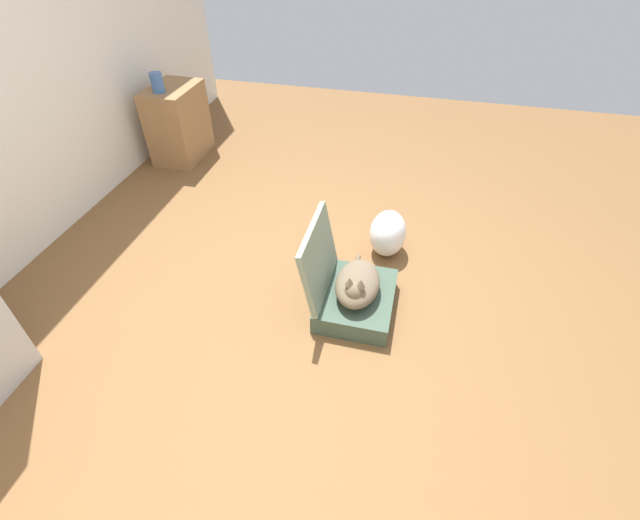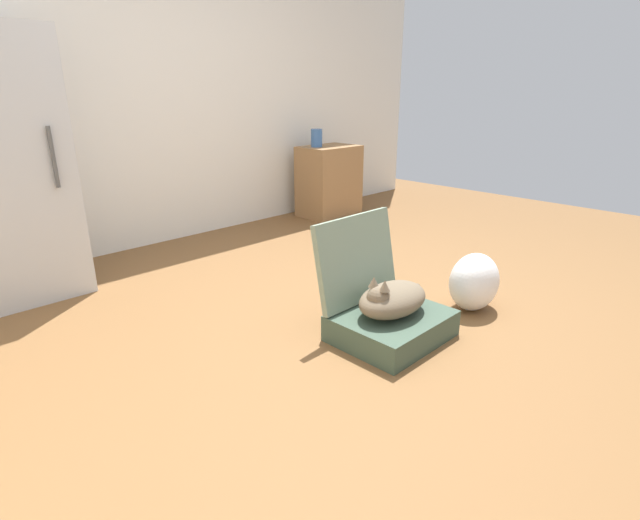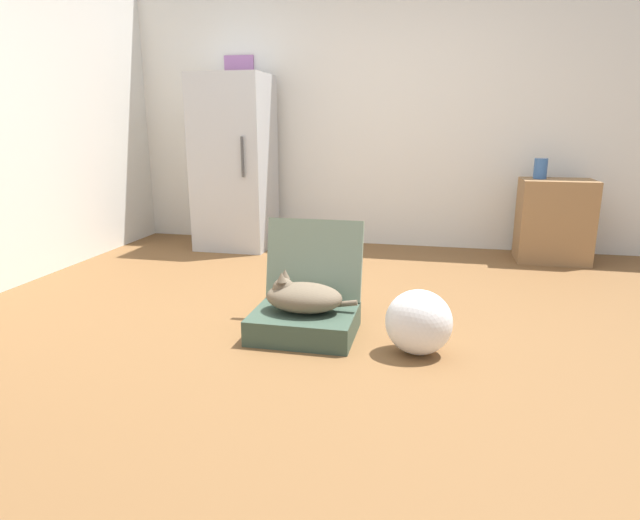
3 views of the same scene
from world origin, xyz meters
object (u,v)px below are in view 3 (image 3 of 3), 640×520
Objects in this scene: refrigerator at (235,163)px; vase_tall at (540,169)px; plastic_bag_white at (419,322)px; side_table at (554,221)px; cat at (302,297)px; suitcase_base at (304,323)px.

refrigerator is 2.73m from vase_tall.
plastic_bag_white is 2.47m from side_table.
side_table is at bearing 1.00° from refrigerator.
vase_tall reaches higher than side_table.
cat is at bearing -60.18° from refrigerator.
refrigerator is at bearing -178.33° from vase_tall.
vase_tall is (2.73, 0.08, -0.01)m from refrigerator.
suitcase_base is 0.66m from plastic_bag_white.
side_table is at bearing 64.67° from plastic_bag_white.
refrigerator is at bearing 130.04° from plastic_bag_white.
plastic_bag_white is at bearing -115.33° from side_table.
suitcase_base is 2.71m from side_table.
vase_tall reaches higher than suitcase_base.
vase_tall is (-0.15, 0.03, 0.44)m from side_table.
suitcase_base is 1.13× the size of cat.
cat is 0.72× the size of side_table.
refrigerator is 2.27× the size of side_table.
cat is at bearing 177.85° from suitcase_base.
side_table reaches higher than plastic_bag_white.
vase_tall is (1.55, 2.13, 0.57)m from cat.
suitcase_base is at bearing -128.78° from side_table.
plastic_bag_white is 0.49× the size of side_table.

